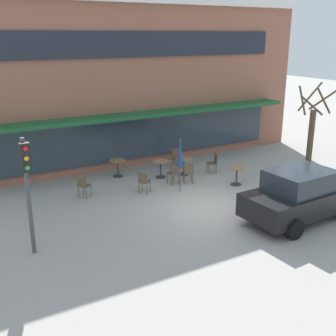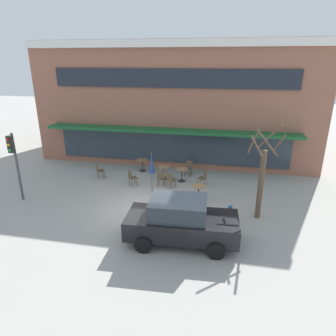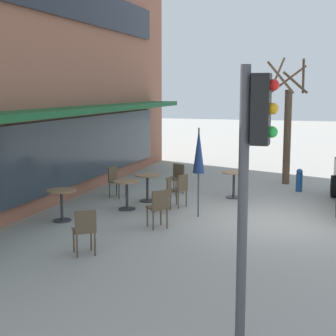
% 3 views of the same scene
% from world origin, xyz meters
% --- Properties ---
extents(ground_plane, '(80.00, 80.00, 0.00)m').
position_xyz_m(ground_plane, '(0.00, 0.00, 0.00)').
color(ground_plane, '#9E9B93').
extents(building_facade, '(18.24, 9.10, 7.74)m').
position_xyz_m(building_facade, '(0.00, 9.97, 3.87)').
color(building_facade, '#935B47').
rests_on(building_facade, ground).
extents(cafe_table_near_wall, '(0.70, 0.70, 0.76)m').
position_xyz_m(cafe_table_near_wall, '(1.09, 3.78, 0.52)').
color(cafe_table_near_wall, '#333338').
rests_on(cafe_table_near_wall, ground).
extents(cafe_table_streetside, '(0.70, 0.70, 0.76)m').
position_xyz_m(cafe_table_streetside, '(2.28, 1.56, 0.52)').
color(cafe_table_streetside, '#333338').
rests_on(cafe_table_streetside, ground).
extents(cafe_table_by_tree, '(0.70, 0.70, 0.76)m').
position_xyz_m(cafe_table_by_tree, '(-0.01, 3.95, 0.52)').
color(cafe_table_by_tree, '#333338').
rests_on(cafe_table_by_tree, ground).
extents(cafe_table_mid_patio, '(0.70, 0.70, 0.76)m').
position_xyz_m(cafe_table_mid_patio, '(-1.58, 4.98, 0.52)').
color(cafe_table_mid_patio, '#333338').
rests_on(cafe_table_mid_patio, ground).
extents(patio_umbrella_green_folded, '(0.28, 0.28, 2.20)m').
position_xyz_m(patio_umbrella_green_folded, '(-0.21, 1.98, 1.63)').
color(patio_umbrella_green_folded, '#4C4C51').
rests_on(patio_umbrella_green_folded, ground).
extents(cafe_chair_0, '(0.56, 0.56, 0.89)m').
position_xyz_m(cafe_chair_0, '(-3.72, 3.30, 0.53)').
color(cafe_chair_0, brown).
rests_on(cafe_chair_0, ground).
extents(cafe_chair_1, '(0.57, 0.57, 0.89)m').
position_xyz_m(cafe_chair_1, '(-1.50, 2.58, 0.53)').
color(cafe_chair_1, brown).
rests_on(cafe_chair_1, ground).
extents(cafe_chair_2, '(0.51, 0.51, 0.89)m').
position_xyz_m(cafe_chair_2, '(2.36, 3.31, 0.53)').
color(cafe_chair_2, brown).
rests_on(cafe_chair_2, ground).
extents(cafe_chair_3, '(0.52, 0.52, 0.89)m').
position_xyz_m(cafe_chair_3, '(0.64, 2.71, 0.53)').
color(cafe_chair_3, brown).
rests_on(cafe_chair_3, ground).
extents(cafe_chair_4, '(0.48, 0.48, 0.89)m').
position_xyz_m(cafe_chair_4, '(1.35, 4.86, 0.53)').
color(cafe_chair_4, brown).
rests_on(cafe_chair_4, ground).
extents(cafe_chair_5, '(0.43, 0.43, 0.89)m').
position_xyz_m(cafe_chair_5, '(0.06, 2.92, 0.53)').
color(cafe_chair_5, brown).
rests_on(cafe_chair_5, ground).
extents(parked_sedan, '(4.29, 2.19, 1.76)m').
position_xyz_m(parked_sedan, '(1.98, -2.20, 0.88)').
color(parked_sedan, black).
rests_on(parked_sedan, ground).
extents(street_tree, '(1.41, 1.34, 4.16)m').
position_xyz_m(street_tree, '(5.03, 0.32, 1.92)').
color(street_tree, brown).
rests_on(street_tree, ground).
extents(traffic_light_pole, '(0.26, 0.44, 3.40)m').
position_xyz_m(traffic_light_pole, '(-6.37, -0.20, 2.30)').
color(traffic_light_pole, '#47474C').
rests_on(traffic_light_pole, ground).
extents(fire_hydrant, '(0.36, 0.20, 0.71)m').
position_xyz_m(fire_hydrant, '(3.83, -0.19, 0.35)').
color(fire_hydrant, '#1E4C8C').
rests_on(fire_hydrant, ground).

